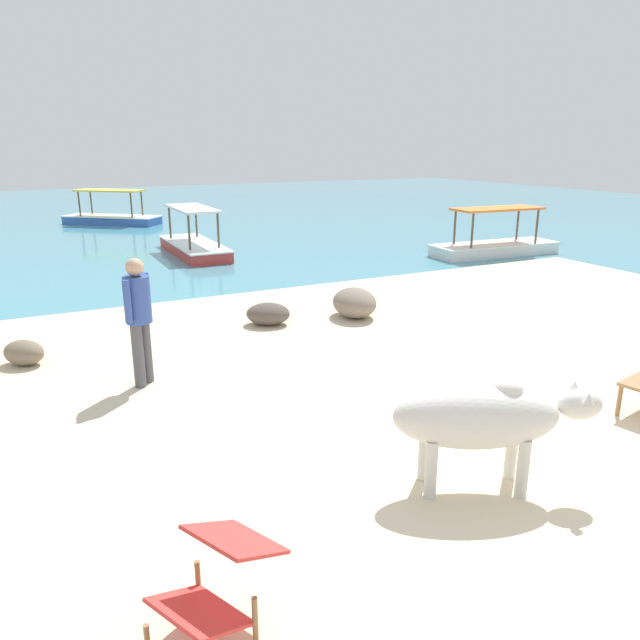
{
  "coord_description": "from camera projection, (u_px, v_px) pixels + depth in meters",
  "views": [
    {
      "loc": [
        -3.89,
        -4.35,
        2.98
      ],
      "look_at": [
        -0.17,
        3.0,
        0.55
      ],
      "focal_mm": 33.67,
      "sensor_mm": 36.0,
      "label": 1
    }
  ],
  "objects": [
    {
      "name": "person_standing",
      "position": [
        139.0,
        312.0,
        7.36
      ],
      "size": [
        0.37,
        0.4,
        1.62
      ],
      "rotation": [
        0.0,
        0.0,
        2.4
      ],
      "color": "#4C4C51",
      "rests_on": "sand_beach"
    },
    {
      "name": "shore_rock_small",
      "position": [
        268.0,
        314.0,
        10.09
      ],
      "size": [
        0.92,
        0.85,
        0.37
      ],
      "primitive_type": "ellipsoid",
      "rotation": [
        0.0,
        0.0,
        2.64
      ],
      "color": "brown",
      "rests_on": "sand_beach"
    },
    {
      "name": "shore_rock_large",
      "position": [
        355.0,
        303.0,
        10.52
      ],
      "size": [
        0.92,
        1.09,
        0.51
      ],
      "primitive_type": "ellipsoid",
      "rotation": [
        0.0,
        0.0,
        1.37
      ],
      "color": "gray",
      "rests_on": "sand_beach"
    },
    {
      "name": "water_surface",
      "position": [
        119.0,
        217.0,
        25.07
      ],
      "size": [
        60.0,
        36.0,
        0.03
      ],
      "primitive_type": "cube",
      "color": "teal",
      "rests_on": "ground"
    },
    {
      "name": "shore_rock_medium",
      "position": [
        24.0,
        353.0,
        8.26
      ],
      "size": [
        0.71,
        0.72,
        0.35
      ],
      "primitive_type": "ellipsoid",
      "rotation": [
        0.0,
        0.0,
        2.34
      ],
      "color": "#756651",
      "rests_on": "sand_beach"
    },
    {
      "name": "boat_blue",
      "position": [
        112.0,
        217.0,
        22.8
      ],
      "size": [
        3.56,
        3.23,
        1.29
      ],
      "rotation": [
        0.0,
        0.0,
        5.59
      ],
      "color": "#3866B7",
      "rests_on": "water_surface"
    },
    {
      "name": "boat_red",
      "position": [
        194.0,
        244.0,
        16.61
      ],
      "size": [
        1.18,
        3.68,
        1.29
      ],
      "rotation": [
        0.0,
        0.0,
        4.71
      ],
      "color": "#C63833",
      "rests_on": "water_surface"
    },
    {
      "name": "cow",
      "position": [
        482.0,
        417.0,
        5.16
      ],
      "size": [
        1.8,
        1.12,
        1.03
      ],
      "rotation": [
        0.0,
        0.0,
        5.85
      ],
      "color": "beige",
      "rests_on": "sand_beach"
    },
    {
      "name": "boat_white",
      "position": [
        495.0,
        245.0,
        16.53
      ],
      "size": [
        3.74,
        1.38,
        1.29
      ],
      "rotation": [
        0.0,
        0.0,
        6.22
      ],
      "color": "white",
      "rests_on": "water_surface"
    },
    {
      "name": "sand_beach",
      "position": [
        464.0,
        439.0,
        6.24
      ],
      "size": [
        18.0,
        14.0,
        0.04
      ],
      "primitive_type": "cube",
      "color": "beige",
      "rests_on": "ground"
    },
    {
      "name": "deck_chair_far",
      "position": [
        218.0,
        577.0,
        3.68
      ],
      "size": [
        0.92,
        0.8,
        0.68
      ],
      "rotation": [
        0.0,
        0.0,
        3.57
      ],
      "color": "olive",
      "rests_on": "sand_beach"
    }
  ]
}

